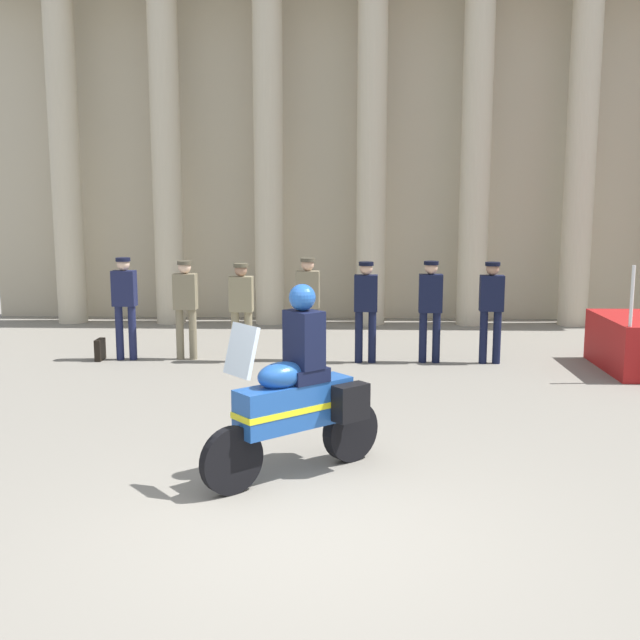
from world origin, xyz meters
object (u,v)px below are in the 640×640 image
(officer_in_row_0, at_px, (125,300))
(officer_in_row_1, at_px, (185,302))
(motorcycle_with_rider, at_px, (300,397))
(officer_in_row_2, at_px, (241,304))
(officer_in_row_3, at_px, (308,300))
(officer_in_row_5, at_px, (430,303))
(briefcase_on_ground, at_px, (100,350))
(officer_in_row_6, at_px, (491,304))
(officer_in_row_4, at_px, (366,304))

(officer_in_row_0, distance_m, officer_in_row_1, 1.01)
(officer_in_row_0, height_order, motorcycle_with_rider, motorcycle_with_rider)
(officer_in_row_2, bearing_deg, officer_in_row_3, -169.83)
(officer_in_row_0, bearing_deg, officer_in_row_2, 179.68)
(officer_in_row_5, xyz_separation_m, briefcase_on_ground, (-5.50, -0.01, -0.81))
(officer_in_row_5, distance_m, briefcase_on_ground, 5.56)
(officer_in_row_6, height_order, motorcycle_with_rider, motorcycle_with_rider)
(officer_in_row_6, bearing_deg, officer_in_row_4, 2.31)
(officer_in_row_3, xyz_separation_m, officer_in_row_4, (0.96, -0.14, -0.03))
(officer_in_row_1, xyz_separation_m, officer_in_row_4, (3.01, -0.15, 0.00))
(officer_in_row_0, relative_size, officer_in_row_5, 1.02)
(officer_in_row_5, bearing_deg, motorcycle_with_rider, 73.10)
(briefcase_on_ground, bearing_deg, officer_in_row_0, 7.62)
(officer_in_row_3, distance_m, officer_in_row_6, 3.01)
(officer_in_row_5, xyz_separation_m, officer_in_row_6, (0.99, -0.03, -0.00))
(motorcycle_with_rider, relative_size, briefcase_on_ground, 5.28)
(officer_in_row_3, bearing_deg, officer_in_row_2, 10.17)
(officer_in_row_2, bearing_deg, officer_in_row_4, -177.34)
(officer_in_row_5, bearing_deg, briefcase_on_ground, 2.47)
(officer_in_row_5, bearing_deg, officer_in_row_0, 1.82)
(officer_in_row_2, xyz_separation_m, officer_in_row_3, (1.09, 0.15, 0.05))
(officer_in_row_0, xyz_separation_m, officer_in_row_4, (4.01, -0.08, -0.03))
(officer_in_row_0, relative_size, officer_in_row_2, 1.05)
(motorcycle_with_rider, bearing_deg, officer_in_row_2, -116.71)
(officer_in_row_6, relative_size, motorcycle_with_rider, 0.88)
(officer_in_row_0, bearing_deg, officer_in_row_6, -178.42)
(officer_in_row_4, bearing_deg, officer_in_row_6, -177.69)
(officer_in_row_5, distance_m, officer_in_row_6, 0.99)
(officer_in_row_3, relative_size, officer_in_row_5, 1.02)
(officer_in_row_0, height_order, officer_in_row_5, officer_in_row_0)
(officer_in_row_3, distance_m, officer_in_row_5, 2.02)
(officer_in_row_1, distance_m, officer_in_row_2, 0.97)
(officer_in_row_0, bearing_deg, officer_in_row_3, -176.57)
(officer_in_row_0, relative_size, officer_in_row_3, 1.00)
(officer_in_row_0, bearing_deg, officer_in_row_5, -178.18)
(motorcycle_with_rider, bearing_deg, officer_in_row_5, -149.85)
(officer_in_row_2, xyz_separation_m, officer_in_row_6, (4.09, 0.01, 0.02))
(motorcycle_with_rider, bearing_deg, officer_in_row_1, -107.83)
(officer_in_row_2, bearing_deg, motorcycle_with_rider, 106.24)
(officer_in_row_2, bearing_deg, briefcase_on_ground, 1.56)
(officer_in_row_1, height_order, motorcycle_with_rider, motorcycle_with_rider)
(officer_in_row_2, bearing_deg, officer_in_row_0, -0.32)
(officer_in_row_0, xyz_separation_m, briefcase_on_ground, (-0.43, -0.06, -0.84))
(officer_in_row_0, distance_m, officer_in_row_5, 5.07)
(officer_in_row_4, height_order, briefcase_on_ground, officer_in_row_4)
(officer_in_row_3, xyz_separation_m, officer_in_row_5, (2.02, -0.11, -0.02))
(briefcase_on_ground, bearing_deg, officer_in_row_4, -0.30)
(officer_in_row_1, xyz_separation_m, officer_in_row_5, (4.06, -0.12, 0.01))
(officer_in_row_1, bearing_deg, briefcase_on_ground, 7.42)
(motorcycle_with_rider, bearing_deg, briefcase_on_ground, -95.36)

